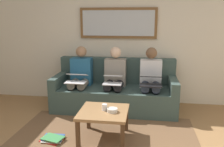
{
  "coord_description": "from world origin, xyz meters",
  "views": [
    {
      "loc": [
        -0.56,
        2.13,
        1.64
      ],
      "look_at": [
        0.0,
        -1.7,
        0.75
      ],
      "focal_mm": 38.66,
      "sensor_mm": 36.0,
      "label": 1
    }
  ],
  "objects": [
    {
      "name": "bowl",
      "position": [
        -0.12,
        -0.88,
        0.44
      ],
      "size": [
        0.14,
        0.14,
        0.05
      ],
      "primitive_type": "cylinder",
      "color": "beige",
      "rests_on": "coffee_table"
    },
    {
      "name": "magazine_stack",
      "position": [
        0.69,
        -0.74,
        0.03
      ],
      "size": [
        0.35,
        0.3,
        0.05
      ],
      "color": "red",
      "rests_on": "ground_plane"
    },
    {
      "name": "laptop_black",
      "position": [
        -0.64,
        -1.8,
        0.63
      ],
      "size": [
        0.36,
        0.35,
        0.15
      ],
      "color": "black"
    },
    {
      "name": "cup",
      "position": [
        -0.01,
        -0.91,
        0.46
      ],
      "size": [
        0.07,
        0.07,
        0.09
      ],
      "primitive_type": "cylinder",
      "color": "silver",
      "rests_on": "coffee_table"
    },
    {
      "name": "wall_rear",
      "position": [
        0.0,
        -2.6,
        1.3
      ],
      "size": [
        6.0,
        0.12,
        2.6
      ],
      "primitive_type": "cube",
      "color": "beige",
      "rests_on": "ground_plane"
    },
    {
      "name": "couch",
      "position": [
        0.0,
        -2.12,
        0.31
      ],
      "size": [
        2.2,
        0.9,
        0.9
      ],
      "color": "#384C47",
      "rests_on": "ground_plane"
    },
    {
      "name": "laptop_silver",
      "position": [
        0.0,
        -1.8,
        0.63
      ],
      "size": [
        0.31,
        0.34,
        0.14
      ],
      "color": "silver"
    },
    {
      "name": "person_right",
      "position": [
        0.64,
        -2.05,
        0.61
      ],
      "size": [
        0.38,
        0.58,
        1.14
      ],
      "color": "#235B84",
      "rests_on": "couch"
    },
    {
      "name": "framed_mirror",
      "position": [
        0.0,
        -2.51,
        1.55
      ],
      "size": [
        1.47,
        0.05,
        0.58
      ],
      "color": "brown"
    },
    {
      "name": "laptop_white",
      "position": [
        0.64,
        -1.8,
        0.62
      ],
      "size": [
        0.35,
        0.34,
        0.15
      ],
      "color": "white"
    },
    {
      "name": "area_rug",
      "position": [
        0.0,
        -0.85,
        0.0
      ],
      "size": [
        2.6,
        1.8,
        0.01
      ],
      "primitive_type": "cube",
      "color": "brown",
      "rests_on": "ground_plane"
    },
    {
      "name": "coffee_table",
      "position": [
        -0.0,
        -0.9,
        0.36
      ],
      "size": [
        0.66,
        0.66,
        0.41
      ],
      "color": "olive",
      "rests_on": "ground_plane"
    },
    {
      "name": "person_middle",
      "position": [
        0.0,
        -2.05,
        0.61
      ],
      "size": [
        0.38,
        0.58,
        1.14
      ],
      "color": "gray",
      "rests_on": "couch"
    },
    {
      "name": "person_left",
      "position": [
        -0.64,
        -2.05,
        0.61
      ],
      "size": [
        0.38,
        0.58,
        1.14
      ],
      "color": "silver",
      "rests_on": "couch"
    }
  ]
}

